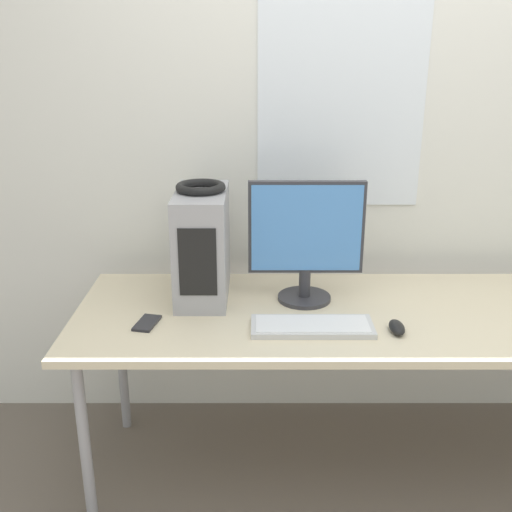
{
  "coord_description": "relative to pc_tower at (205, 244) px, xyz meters",
  "views": [
    {
      "loc": [
        -0.51,
        -1.65,
        1.65
      ],
      "look_at": [
        -0.52,
        0.38,
        0.93
      ],
      "focal_mm": 42.0,
      "sensor_mm": 36.0,
      "label": 1
    }
  ],
  "objects": [
    {
      "name": "keyboard",
      "position": [
        0.4,
        -0.31,
        -0.2
      ],
      "size": [
        0.42,
        0.16,
        0.02
      ],
      "color": "silver",
      "rests_on": "desk"
    },
    {
      "name": "cell_phone",
      "position": [
        -0.18,
        -0.27,
        -0.2
      ],
      "size": [
        0.09,
        0.14,
        0.01
      ],
      "rotation": [
        0.0,
        0.0,
        -0.21
      ],
      "color": "#232328",
      "rests_on": "desk"
    },
    {
      "name": "desk",
      "position": [
        0.71,
        -0.15,
        -0.25
      ],
      "size": [
        2.36,
        0.76,
        0.72
      ],
      "color": "beige",
      "rests_on": "ground_plane"
    },
    {
      "name": "pc_tower",
      "position": [
        0.0,
        0.0,
        0.0
      ],
      "size": [
        0.19,
        0.41,
        0.42
      ],
      "color": "#9E9EA3",
      "rests_on": "desk"
    },
    {
      "name": "headphones",
      "position": [
        0.0,
        0.0,
        0.23
      ],
      "size": [
        0.19,
        0.19,
        0.03
      ],
      "color": "black",
      "rests_on": "pc_tower"
    },
    {
      "name": "mouse",
      "position": [
        0.69,
        -0.33,
        -0.19
      ],
      "size": [
        0.05,
        0.11,
        0.03
      ],
      "color": "black",
      "rests_on": "desk"
    },
    {
      "name": "monitor_main",
      "position": [
        0.39,
        -0.05,
        0.04
      ],
      "size": [
        0.43,
        0.2,
        0.47
      ],
      "color": "#333338",
      "rests_on": "desk"
    },
    {
      "name": "wall_back",
      "position": [
        0.71,
        0.36,
        0.43
      ],
      "size": [
        8.0,
        0.07,
        2.7
      ],
      "color": "silver",
      "rests_on": "ground_plane"
    }
  ]
}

